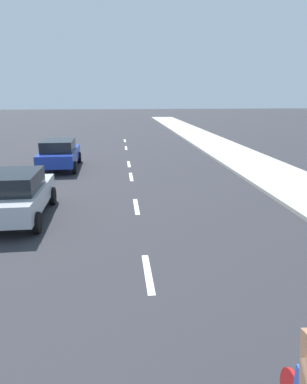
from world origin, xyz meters
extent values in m
plane|color=#2D2D33|center=(0.00, 20.00, 0.00)|extent=(160.00, 160.00, 0.00)
cube|color=#B2ADA3|center=(7.11, 22.00, 0.07)|extent=(3.60, 80.00, 0.14)
cube|color=white|center=(0.00, 8.36, 0.00)|extent=(0.16, 1.80, 0.01)
cube|color=white|center=(0.00, 13.21, 0.00)|extent=(0.16, 1.80, 0.01)
cube|color=white|center=(0.00, 17.89, 0.00)|extent=(0.16, 1.80, 0.01)
cube|color=white|center=(0.00, 21.10, 0.00)|extent=(0.16, 1.80, 0.01)
cube|color=white|center=(0.00, 27.39, 0.00)|extent=(0.16, 1.80, 0.01)
cube|color=white|center=(0.00, 31.70, 0.00)|extent=(0.16, 1.80, 0.01)
cube|color=#B7BABF|center=(-3.87, 12.40, 0.69)|extent=(1.75, 4.06, 0.64)
cube|color=black|center=(-3.87, 12.20, 1.29)|extent=(1.52, 2.12, 0.56)
cylinder|color=black|center=(-4.74, 13.76, 0.32)|extent=(0.19, 0.64, 0.64)
cylinder|color=black|center=(-3.04, 13.79, 0.32)|extent=(0.19, 0.64, 0.64)
cylinder|color=black|center=(-3.00, 11.04, 0.32)|extent=(0.19, 0.64, 0.64)
cube|color=#1E389E|center=(-3.78, 20.34, 0.69)|extent=(1.92, 4.38, 0.64)
cube|color=black|center=(-3.78, 20.12, 1.29)|extent=(1.65, 2.29, 0.56)
cylinder|color=black|center=(-4.72, 21.80, 0.32)|extent=(0.19, 0.64, 0.64)
cylinder|color=black|center=(-2.90, 21.84, 0.32)|extent=(0.19, 0.64, 0.64)
cylinder|color=black|center=(-4.66, 18.84, 0.32)|extent=(0.19, 0.64, 0.64)
cylinder|color=black|center=(-2.84, 18.88, 0.32)|extent=(0.19, 0.64, 0.64)
camera|label=1|loc=(-0.59, 1.43, 3.90)|focal=32.07mm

